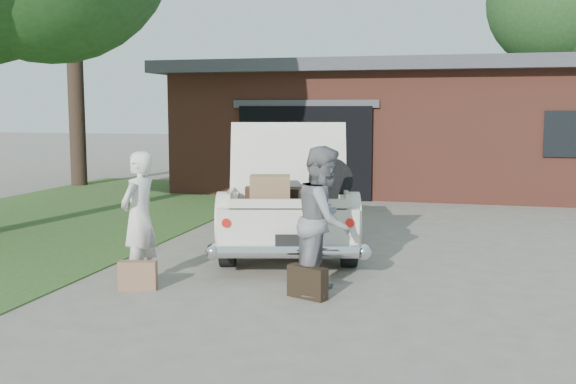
# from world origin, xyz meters

# --- Properties ---
(ground) EXTENTS (90.00, 90.00, 0.00)m
(ground) POSITION_xyz_m (0.00, 0.00, 0.00)
(ground) COLOR gray
(ground) RESTS_ON ground
(grass_strip) EXTENTS (6.00, 16.00, 0.02)m
(grass_strip) POSITION_xyz_m (-5.50, 3.00, 0.01)
(grass_strip) COLOR #2D4C1E
(grass_strip) RESTS_ON ground
(house) EXTENTS (12.80, 7.80, 3.30)m
(house) POSITION_xyz_m (0.98, 11.47, 1.67)
(house) COLOR brown
(house) RESTS_ON ground
(sedan) EXTENTS (2.98, 5.13, 1.95)m
(sedan) POSITION_xyz_m (-0.53, 2.70, 0.71)
(sedan) COLOR silver
(sedan) RESTS_ON ground
(woman_left) EXTENTS (0.47, 0.64, 1.62)m
(woman_left) POSITION_xyz_m (-1.73, -0.05, 0.81)
(woman_left) COLOR silver
(woman_left) RESTS_ON ground
(woman_right) EXTENTS (0.67, 0.85, 1.72)m
(woman_right) POSITION_xyz_m (0.58, 0.02, 0.86)
(woman_right) COLOR gray
(woman_right) RESTS_ON ground
(suitcase_left) EXTENTS (0.47, 0.25, 0.35)m
(suitcase_left) POSITION_xyz_m (-1.58, -0.42, 0.17)
(suitcase_left) COLOR #8E6448
(suitcase_left) RESTS_ON ground
(suitcase_right) EXTENTS (0.50, 0.33, 0.37)m
(suitcase_right) POSITION_xyz_m (0.45, -0.26, 0.18)
(suitcase_right) COLOR black
(suitcase_right) RESTS_ON ground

